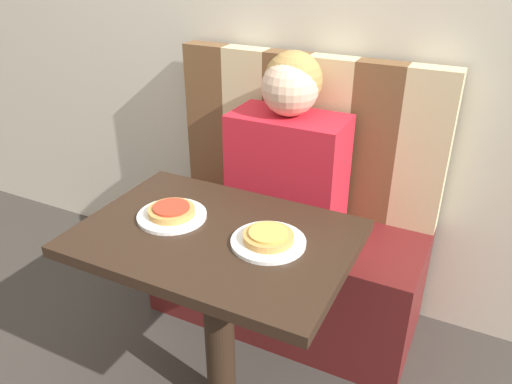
{
  "coord_description": "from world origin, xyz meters",
  "views": [
    {
      "loc": [
        0.67,
        -1.07,
        1.52
      ],
      "look_at": [
        0.0,
        0.27,
        0.74
      ],
      "focal_mm": 35.0,
      "sensor_mm": 36.0,
      "label": 1
    }
  ],
  "objects_px": {
    "person": "(289,147)",
    "plate_left": "(172,216)",
    "pizza_left": "(172,211)",
    "pizza_right": "(268,236)",
    "plate_right": "(268,242)"
  },
  "relations": [
    {
      "from": "person",
      "to": "pizza_right",
      "type": "bearing_deg",
      "value": -72.64
    },
    {
      "from": "pizza_left",
      "to": "pizza_right",
      "type": "distance_m",
      "value": 0.33
    },
    {
      "from": "plate_left",
      "to": "plate_right",
      "type": "relative_size",
      "value": 1.0
    },
    {
      "from": "pizza_left",
      "to": "plate_right",
      "type": "bearing_deg",
      "value": -0.0
    },
    {
      "from": "person",
      "to": "plate_right",
      "type": "bearing_deg",
      "value": -72.64
    },
    {
      "from": "plate_left",
      "to": "pizza_right",
      "type": "bearing_deg",
      "value": 0.0
    },
    {
      "from": "person",
      "to": "plate_right",
      "type": "distance_m",
      "value": 0.56
    },
    {
      "from": "plate_right",
      "to": "pizza_right",
      "type": "xyz_separation_m",
      "value": [
        0.0,
        0.0,
        0.02
      ]
    },
    {
      "from": "plate_left",
      "to": "plate_right",
      "type": "height_order",
      "value": "same"
    },
    {
      "from": "person",
      "to": "plate_left",
      "type": "xyz_separation_m",
      "value": [
        -0.17,
        -0.53,
        -0.07
      ]
    },
    {
      "from": "plate_right",
      "to": "pizza_left",
      "type": "xyz_separation_m",
      "value": [
        -0.33,
        0.0,
        0.02
      ]
    },
    {
      "from": "pizza_left",
      "to": "pizza_right",
      "type": "height_order",
      "value": "same"
    },
    {
      "from": "pizza_left",
      "to": "pizza_right",
      "type": "relative_size",
      "value": 1.0
    },
    {
      "from": "pizza_left",
      "to": "pizza_right",
      "type": "bearing_deg",
      "value": 0.0
    },
    {
      "from": "person",
      "to": "plate_left",
      "type": "relative_size",
      "value": 3.13
    }
  ]
}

